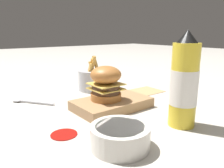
{
  "coord_description": "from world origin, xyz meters",
  "views": [
    {
      "loc": [
        0.39,
        0.54,
        0.24
      ],
      "look_at": [
        -0.02,
        0.02,
        0.08
      ],
      "focal_mm": 35.0,
      "sensor_mm": 36.0,
      "label": 1
    }
  ],
  "objects": [
    {
      "name": "ketchup_puddle",
      "position": [
        0.18,
        0.09,
        0.0
      ],
      "size": [
        0.06,
        0.06,
        0.0
      ],
      "color": "#9E140F",
      "rests_on": "ground_plane"
    },
    {
      "name": "burger",
      "position": [
        -0.01,
        0.01,
        0.09
      ],
      "size": [
        0.1,
        0.1,
        0.11
      ],
      "color": "#AD6B33",
      "rests_on": "serving_board"
    },
    {
      "name": "serving_board",
      "position": [
        -0.02,
        0.02,
        0.02
      ],
      "size": [
        0.24,
        0.15,
        0.03
      ],
      "color": "#A37A51",
      "rests_on": "ground_plane"
    },
    {
      "name": "ketchup_bottle",
      "position": [
        -0.09,
        0.23,
        0.11
      ],
      "size": [
        0.07,
        0.07,
        0.25
      ],
      "color": "yellow",
      "rests_on": "ground_plane"
    },
    {
      "name": "side_bowl",
      "position": [
        0.11,
        0.22,
        0.03
      ],
      "size": [
        0.13,
        0.13,
        0.05
      ],
      "color": "silver",
      "rests_on": "ground_plane"
    },
    {
      "name": "ground_plane",
      "position": [
        0.0,
        0.0,
        0.0
      ],
      "size": [
        6.0,
        6.0,
        0.0
      ],
      "primitive_type": "plane",
      "color": "#B7B2A8"
    },
    {
      "name": "fries_basket",
      "position": [
        -0.1,
        -0.22,
        0.04
      ],
      "size": [
        0.12,
        0.12,
        0.15
      ],
      "color": "#B7B7BC",
      "rests_on": "ground_plane"
    },
    {
      "name": "parchment_square",
      "position": [
        -0.27,
        -0.06,
        0.0
      ],
      "size": [
        0.11,
        0.11,
        0.0
      ],
      "color": "tan",
      "rests_on": "ground_plane"
    },
    {
      "name": "spoon",
      "position": [
        0.18,
        -0.22,
        0.01
      ],
      "size": [
        0.11,
        0.15,
        0.01
      ],
      "rotation": [
        0.0,
        0.0,
        5.32
      ],
      "color": "silver",
      "rests_on": "ground_plane"
    }
  ]
}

